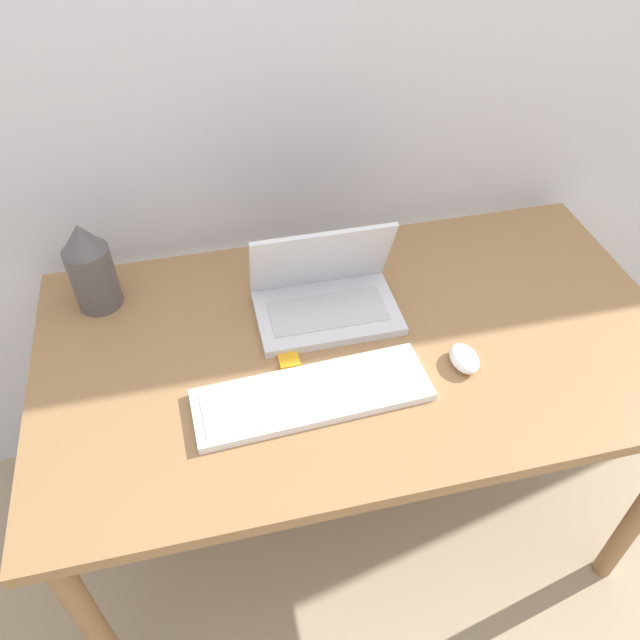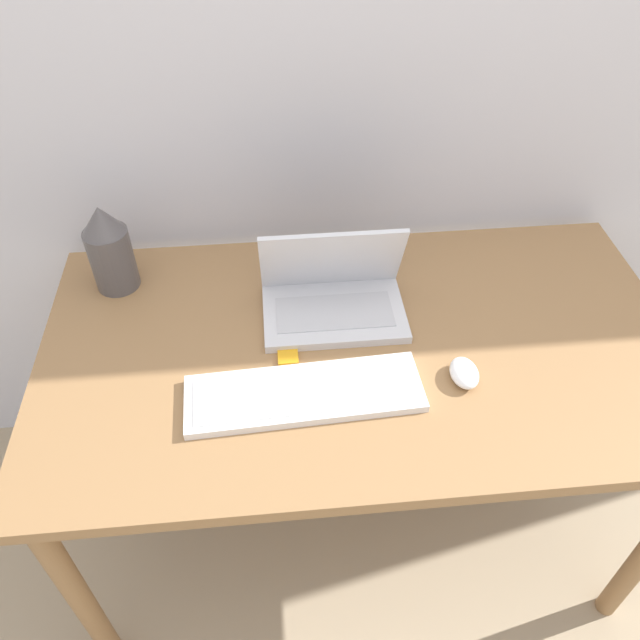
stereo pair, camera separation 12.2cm
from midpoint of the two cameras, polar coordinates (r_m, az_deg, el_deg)
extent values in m
cube|color=silver|center=(1.47, 4.77, 25.11)|extent=(6.00, 0.05, 2.50)
cube|color=olive|center=(1.38, 6.43, -2.64)|extent=(1.40, 0.78, 0.03)
cylinder|color=olive|center=(1.54, -18.82, -23.07)|extent=(0.05, 0.05, 0.71)
cylinder|color=olive|center=(1.90, -15.97, -4.35)|extent=(0.05, 0.05, 0.71)
cylinder|color=olive|center=(2.06, 21.86, -1.64)|extent=(0.05, 0.05, 0.71)
cube|color=silver|center=(1.41, 3.73, 0.58)|extent=(0.32, 0.21, 0.02)
cube|color=#B7B7BC|center=(1.40, 3.81, 0.63)|extent=(0.26, 0.12, 0.00)
cube|color=silver|center=(1.39, 3.57, 5.43)|extent=(0.32, 0.09, 0.20)
cube|color=black|center=(1.40, 3.52, 5.82)|extent=(0.28, 0.07, 0.17)
cube|color=white|center=(1.25, 1.35, -6.90)|extent=(0.48, 0.17, 0.02)
cube|color=silver|center=(1.24, 1.36, -6.60)|extent=(0.44, 0.14, 0.00)
ellipsoid|color=white|center=(1.32, 15.64, -4.81)|extent=(0.06, 0.08, 0.03)
cylinder|color=#514C4C|center=(1.51, -16.31, 5.28)|extent=(0.10, 0.10, 0.15)
cone|color=#514C4C|center=(1.45, -17.17, 8.66)|extent=(0.10, 0.10, 0.07)
cube|color=orange|center=(1.33, -0.37, -3.17)|extent=(0.04, 0.07, 0.01)
camera|label=1|loc=(0.06, -87.25, 2.64)|focal=35.00mm
camera|label=2|loc=(0.06, 92.75, -2.64)|focal=35.00mm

